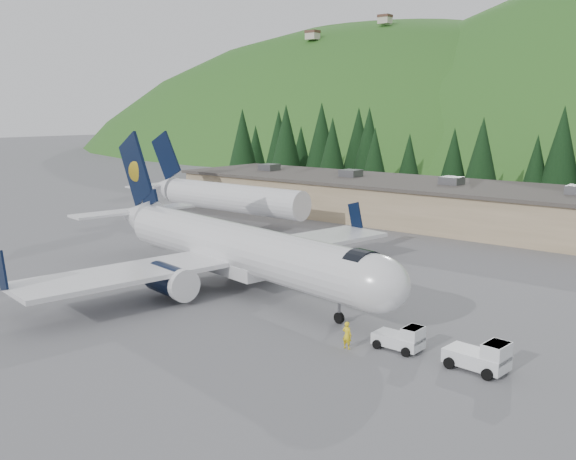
{
  "coord_description": "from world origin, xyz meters",
  "views": [
    {
      "loc": [
        34.58,
        -36.12,
        14.18
      ],
      "look_at": [
        0.0,
        6.0,
        4.0
      ],
      "focal_mm": 40.0,
      "sensor_mm": 36.0,
      "label": 1
    }
  ],
  "objects_px": {
    "baggage_tug_b": "(482,357)",
    "airliner": "(232,248)",
    "terminal_building": "(415,201)",
    "ramp_worker": "(347,335)",
    "second_airliner": "(218,195)",
    "baggage_tug_a": "(402,339)"
  },
  "relations": [
    {
      "from": "baggage_tug_a",
      "to": "baggage_tug_b",
      "type": "bearing_deg",
      "value": 0.1
    },
    {
      "from": "terminal_building",
      "to": "ramp_worker",
      "type": "xyz_separation_m",
      "value": [
        18.99,
        -43.43,
        -1.77
      ]
    },
    {
      "from": "baggage_tug_b",
      "to": "second_airliner",
      "type": "bearing_deg",
      "value": 155.84
    },
    {
      "from": "second_airliner",
      "to": "terminal_building",
      "type": "relative_size",
      "value": 0.39
    },
    {
      "from": "baggage_tug_b",
      "to": "airliner",
      "type": "bearing_deg",
      "value": 175.3
    },
    {
      "from": "baggage_tug_b",
      "to": "ramp_worker",
      "type": "distance_m",
      "value": 7.9
    },
    {
      "from": "airliner",
      "to": "ramp_worker",
      "type": "bearing_deg",
      "value": -10.83
    },
    {
      "from": "ramp_worker",
      "to": "terminal_building",
      "type": "bearing_deg",
      "value": -67.85
    },
    {
      "from": "baggage_tug_b",
      "to": "baggage_tug_a",
      "type": "bearing_deg",
      "value": -175.71
    },
    {
      "from": "airliner",
      "to": "baggage_tug_b",
      "type": "bearing_deg",
      "value": 0.34
    },
    {
      "from": "airliner",
      "to": "ramp_worker",
      "type": "relative_size",
      "value": 21.5
    },
    {
      "from": "airliner",
      "to": "ramp_worker",
      "type": "height_order",
      "value": "airliner"
    },
    {
      "from": "airliner",
      "to": "baggage_tug_b",
      "type": "relative_size",
      "value": 10.38
    },
    {
      "from": "second_airliner",
      "to": "terminal_building",
      "type": "height_order",
      "value": "second_airliner"
    },
    {
      "from": "baggage_tug_a",
      "to": "ramp_worker",
      "type": "distance_m",
      "value": 3.31
    },
    {
      "from": "baggage_tug_a",
      "to": "ramp_worker",
      "type": "bearing_deg",
      "value": -144.07
    },
    {
      "from": "airliner",
      "to": "second_airliner",
      "type": "height_order",
      "value": "airliner"
    },
    {
      "from": "airliner",
      "to": "baggage_tug_b",
      "type": "distance_m",
      "value": 23.14
    },
    {
      "from": "second_airliner",
      "to": "baggage_tug_a",
      "type": "relative_size",
      "value": 9.27
    },
    {
      "from": "second_airliner",
      "to": "baggage_tug_a",
      "type": "xyz_separation_m",
      "value": [
        41.6,
        -25.5,
        -2.62
      ]
    },
    {
      "from": "terminal_building",
      "to": "baggage_tug_a",
      "type": "bearing_deg",
      "value": -62.41
    },
    {
      "from": "second_airliner",
      "to": "baggage_tug_b",
      "type": "relative_size",
      "value": 7.76
    }
  ]
}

